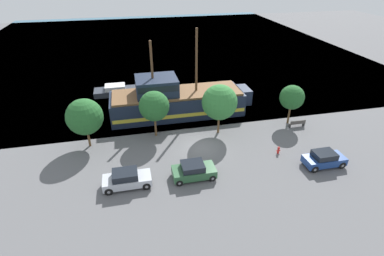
{
  "coord_description": "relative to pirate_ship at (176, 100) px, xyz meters",
  "views": [
    {
      "loc": [
        -6.67,
        -25.56,
        17.22
      ],
      "look_at": [
        -0.54,
        2.0,
        1.2
      ],
      "focal_mm": 28.0,
      "sensor_mm": 36.0,
      "label": 1
    }
  ],
  "objects": [
    {
      "name": "ground_plane",
      "position": [
        1.27,
        -8.14,
        -1.85
      ],
      "size": [
        160.0,
        160.0,
        0.0
      ],
      "primitive_type": "plane",
      "color": "#5B5B5E"
    },
    {
      "name": "water_surface",
      "position": [
        1.27,
        35.86,
        -1.85
      ],
      "size": [
        80.0,
        80.0,
        0.0
      ],
      "primitive_type": "plane",
      "color": "#38667F",
      "rests_on": "ground"
    },
    {
      "name": "pirate_ship",
      "position": [
        0.0,
        0.0,
        0.0
      ],
      "size": [
        17.58,
        5.2,
        10.48
      ],
      "color": "#192338",
      "rests_on": "water_surface"
    },
    {
      "name": "moored_boat_dockside",
      "position": [
        -7.04,
        8.16,
        -1.32
      ],
      "size": [
        7.07,
        2.51,
        1.39
      ],
      "color": "#2D333D",
      "rests_on": "water_surface"
    },
    {
      "name": "parked_car_curb_front",
      "position": [
        -6.5,
        -12.83,
        -1.08
      ],
      "size": [
        4.1,
        1.84,
        1.55
      ],
      "color": "#B7BCC6",
      "rests_on": "ground_plane"
    },
    {
      "name": "parked_car_curb_mid",
      "position": [
        11.8,
        -13.87,
        -1.09
      ],
      "size": [
        3.86,
        1.81,
        1.52
      ],
      "color": "navy",
      "rests_on": "ground_plane"
    },
    {
      "name": "parked_car_curb_rear",
      "position": [
        -0.63,
        -12.91,
        -1.11
      ],
      "size": [
        3.84,
        1.97,
        1.52
      ],
      "color": "#2D5B38",
      "rests_on": "ground_plane"
    },
    {
      "name": "fire_hydrant",
      "position": [
        8.59,
        -11.04,
        -1.44
      ],
      "size": [
        0.42,
        0.25,
        0.76
      ],
      "color": "red",
      "rests_on": "ground_plane"
    },
    {
      "name": "bench_promenade_east",
      "position": [
        13.29,
        -6.43,
        -1.4
      ],
      "size": [
        1.93,
        0.45,
        0.85
      ],
      "color": "#4C4742",
      "rests_on": "ground_plane"
    },
    {
      "name": "tree_row_east",
      "position": [
        -10.13,
        -5.43,
        1.58
      ],
      "size": [
        3.68,
        3.68,
        5.28
      ],
      "color": "brown",
      "rests_on": "ground_plane"
    },
    {
      "name": "tree_row_mideast",
      "position": [
        -3.09,
        -4.82,
        1.76
      ],
      "size": [
        3.24,
        3.24,
        5.23
      ],
      "color": "brown",
      "rests_on": "ground_plane"
    },
    {
      "name": "tree_row_midwest",
      "position": [
        3.87,
        -5.7,
        1.91
      ],
      "size": [
        3.86,
        3.86,
        5.69
      ],
      "color": "brown",
      "rests_on": "ground_plane"
    },
    {
      "name": "tree_row_west",
      "position": [
        12.68,
        -5.36,
        1.49
      ],
      "size": [
        2.81,
        2.81,
        4.75
      ],
      "color": "brown",
      "rests_on": "ground_plane"
    }
  ]
}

